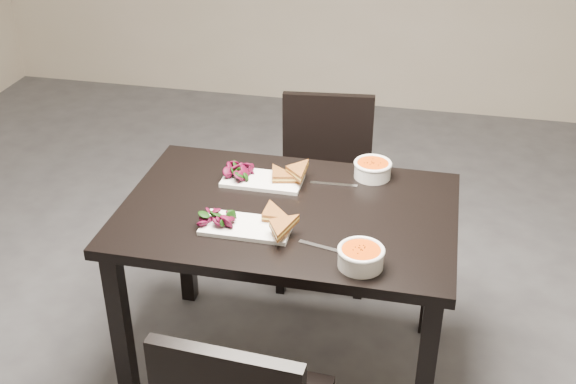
% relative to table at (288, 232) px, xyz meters
% --- Properties ---
extents(ground, '(5.00, 5.00, 0.00)m').
position_rel_table_xyz_m(ground, '(-0.30, 0.27, -0.65)').
color(ground, '#47474C').
rests_on(ground, ground).
extents(table, '(1.20, 0.80, 0.75)m').
position_rel_table_xyz_m(table, '(0.00, 0.00, 0.00)').
color(table, black).
rests_on(table, ground).
extents(chair_far, '(0.46, 0.46, 0.85)m').
position_rel_table_xyz_m(chair_far, '(0.01, 0.74, -0.17)').
color(chair_far, black).
rests_on(chair_far, ground).
extents(plate_near, '(0.31, 0.15, 0.02)m').
position_rel_table_xyz_m(plate_near, '(-0.11, -0.16, 0.11)').
color(plate_near, white).
rests_on(plate_near, table).
extents(sandwich_near, '(0.16, 0.12, 0.05)m').
position_rel_table_xyz_m(sandwich_near, '(-0.05, -0.14, 0.14)').
color(sandwich_near, '#A95F23').
rests_on(sandwich_near, plate_near).
extents(salad_near, '(0.10, 0.09, 0.04)m').
position_rel_table_xyz_m(salad_near, '(-0.21, -0.16, 0.14)').
color(salad_near, black).
rests_on(salad_near, plate_near).
extents(soup_bowl_near, '(0.15, 0.15, 0.07)m').
position_rel_table_xyz_m(soup_bowl_near, '(0.30, -0.29, 0.14)').
color(soup_bowl_near, white).
rests_on(soup_bowl_near, table).
extents(cutlery_near, '(0.18, 0.06, 0.00)m').
position_rel_table_xyz_m(cutlery_near, '(0.17, -0.22, 0.10)').
color(cutlery_near, silver).
rests_on(cutlery_near, table).
extents(plate_far, '(0.30, 0.15, 0.02)m').
position_rel_table_xyz_m(plate_far, '(-0.14, 0.17, 0.11)').
color(plate_far, white).
rests_on(plate_far, table).
extents(sandwich_far, '(0.17, 0.14, 0.05)m').
position_rel_table_xyz_m(sandwich_far, '(-0.07, 0.16, 0.14)').
color(sandwich_far, '#A95F23').
rests_on(sandwich_far, plate_far).
extents(salad_far, '(0.09, 0.09, 0.04)m').
position_rel_table_xyz_m(salad_far, '(-0.24, 0.17, 0.13)').
color(salad_far, black).
rests_on(salad_far, plate_far).
extents(soup_bowl_far, '(0.15, 0.15, 0.07)m').
position_rel_table_xyz_m(soup_bowl_far, '(0.27, 0.30, 0.14)').
color(soup_bowl_far, white).
rests_on(soup_bowl_far, table).
extents(cutlery_far, '(0.18, 0.03, 0.00)m').
position_rel_table_xyz_m(cutlery_far, '(0.13, 0.21, 0.10)').
color(cutlery_far, silver).
rests_on(cutlery_far, table).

